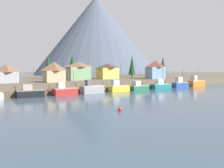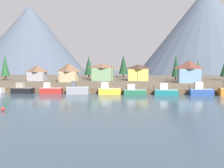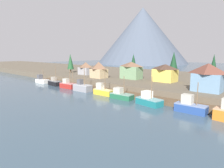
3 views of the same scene
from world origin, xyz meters
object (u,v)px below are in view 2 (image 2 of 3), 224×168
house_yellow (138,72)px  conifer_back_right (176,66)px  house_blue (189,71)px  house_tan (69,72)px  fishing_boat_teal (166,91)px  conifer_near_left (89,66)px  fishing_boat_grey (78,90)px  fishing_boat_black (22,90)px  fishing_boat_green (134,91)px  channel_buoy (3,109)px  fishing_boat_blue (201,91)px  conifer_near_right (5,66)px  conifer_mid_right (198,67)px  fishing_boat_red (51,90)px  conifer_back_left (123,64)px  house_green (103,72)px  fishing_boat_yellow (109,90)px  house_grey (37,73)px

house_yellow → conifer_back_right: 14.67m
house_blue → house_tan: 40.05m
fishing_boat_teal → conifer_near_left: conifer_near_left is taller
conifer_near_left → fishing_boat_grey: bearing=-85.2°
fishing_boat_black → conifer_back_right: 54.75m
fishing_boat_grey → conifer_back_right: bearing=35.0°
fishing_boat_green → channel_buoy: 35.53m
house_yellow → fishing_boat_blue: bearing=-51.8°
conifer_near_right → channel_buoy: size_ratio=13.23×
house_yellow → channel_buoy: size_ratio=10.70×
house_blue → conifer_mid_right: bearing=70.7°
fishing_boat_red → fishing_boat_teal: bearing=-5.3°
conifer_near_right → conifer_mid_right: bearing=16.8°
fishing_boat_red → conifer_near_left: size_ratio=0.74×
fishing_boat_red → fishing_boat_green: fishing_boat_red is taller
fishing_boat_black → conifer_back_right: size_ratio=0.79×
fishing_boat_green → conifer_back_right: bearing=53.8°
fishing_boat_teal → channel_buoy: bearing=-132.7°
conifer_back_left → fishing_boat_red: bearing=-114.7°
house_green → conifer_near_left: size_ratio=0.87×
fishing_boat_yellow → house_blue: (24.87, 12.20, 4.98)m
fishing_boat_teal → channel_buoy: (-32.80, -25.82, -0.79)m
fishing_boat_teal → house_grey: bearing=166.9°
fishing_boat_grey → conifer_back_right: 40.96m
conifer_back_left → conifer_back_right: conifer_back_left is taller
fishing_boat_red → conifer_near_right: size_ratio=0.74×
house_yellow → channel_buoy: (-25.47, -47.84, -5.17)m
fishing_boat_red → fishing_boat_grey: (7.86, -0.01, 0.11)m
fishing_boat_grey → fishing_boat_yellow: size_ratio=0.98×
fishing_boat_green → conifer_back_left: size_ratio=0.63×
fishing_boat_red → fishing_boat_teal: (32.81, -0.31, 0.02)m
fishing_boat_teal → house_blue: house_blue is taller
fishing_boat_yellow → fishing_boat_green: fishing_boat_yellow is taller
conifer_back_right → house_tan: bearing=-162.9°
house_green → conifer_back_right: (26.97, 5.28, 2.03)m
conifer_back_right → channel_buoy: 65.14m
conifer_back_right → fishing_boat_blue: bearing=-83.8°
fishing_boat_yellow → conifer_back_left: size_ratio=0.80×
fishing_boat_red → house_tan: house_tan is taller
fishing_boat_blue → fishing_boat_yellow: bearing=179.0°
fishing_boat_yellow → conifer_back_left: 41.96m
fishing_boat_teal → fishing_boat_red: bearing=-171.4°
fishing_boat_teal → house_blue: 16.44m
fishing_boat_black → house_green: size_ratio=0.92×
conifer_near_left → conifer_mid_right: 47.65m
fishing_boat_blue → fishing_boat_black: bearing=179.3°
fishing_boat_yellow → channel_buoy: fishing_boat_yellow is taller
house_yellow → house_green: bearing=-171.6°
fishing_boat_green → conifer_back_right: conifer_back_right is taller
fishing_boat_grey → channel_buoy: (-7.85, -26.13, -0.89)m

